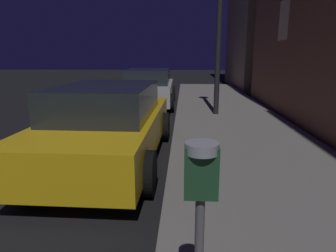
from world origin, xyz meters
name	(u,v)px	position (x,y,z in m)	size (l,w,h in m)	color
parking_meter	(200,197)	(4.35, 0.26, 1.16)	(0.19, 0.19, 1.34)	#59595B
car_yellow_cab	(108,124)	(2.85, 4.02, 0.72)	(2.12, 4.58, 1.43)	gold
car_silver	(148,88)	(2.85, 10.33, 0.71)	(2.12, 4.43, 1.43)	#B7B7BF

